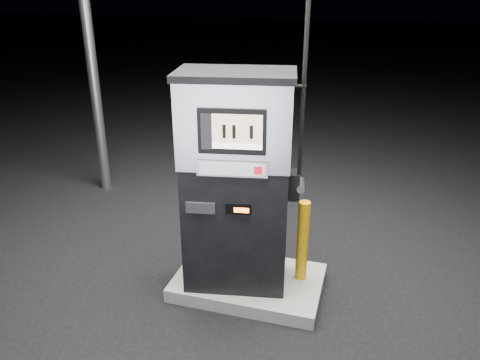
# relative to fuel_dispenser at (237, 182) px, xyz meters

# --- Properties ---
(ground) EXTENTS (80.00, 80.00, 0.00)m
(ground) POSITION_rel_fuel_dispenser_xyz_m (0.11, 0.08, -1.31)
(ground) COLOR black
(ground) RESTS_ON ground
(pump_island) EXTENTS (1.60, 1.00, 0.15)m
(pump_island) POSITION_rel_fuel_dispenser_xyz_m (0.11, 0.08, -1.24)
(pump_island) COLOR slate
(pump_island) RESTS_ON ground
(fuel_dispenser) EXTENTS (1.30, 0.86, 4.70)m
(fuel_dispenser) POSITION_rel_fuel_dispenser_xyz_m (0.00, 0.00, 0.00)
(fuel_dispenser) COLOR black
(fuel_dispenser) RESTS_ON pump_island
(bollard_left) EXTENTS (0.12, 0.12, 0.83)m
(bollard_left) POSITION_rel_fuel_dispenser_xyz_m (-0.63, 0.16, -0.75)
(bollard_left) COLOR orange
(bollard_left) RESTS_ON pump_island
(bollard_right) EXTENTS (0.15, 0.15, 0.92)m
(bollard_right) POSITION_rel_fuel_dispenser_xyz_m (0.66, 0.23, -0.70)
(bollard_right) COLOR orange
(bollard_right) RESTS_ON pump_island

